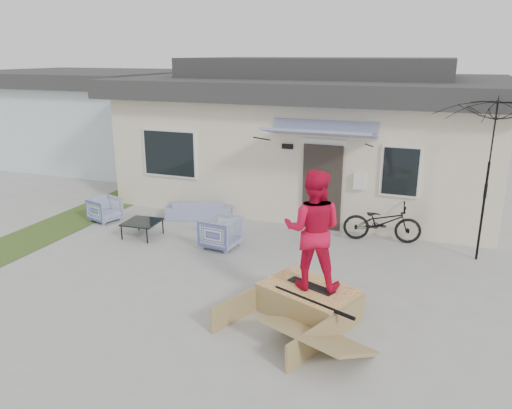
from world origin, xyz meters
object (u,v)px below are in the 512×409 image
(armchair_right, at_px, (220,231))
(bicycle, at_px, (382,218))
(patio_umbrella, at_px, (487,179))
(armchair_left, at_px, (105,208))
(skater, at_px, (313,228))
(skateboard, at_px, (311,285))
(loveseat, at_px, (199,206))
(coffee_table, at_px, (143,229))
(skate_ramp, at_px, (309,301))

(armchair_right, height_order, bicycle, bicycle)
(armchair_right, xyz_separation_m, patio_umbrella, (5.34, 1.30, 1.36))
(armchair_left, height_order, skater, skater)
(skateboard, bearing_deg, skater, 36.23)
(armchair_left, bearing_deg, loveseat, -47.52)
(skater, bearing_deg, loveseat, -51.71)
(armchair_left, distance_m, bicycle, 6.96)
(armchair_right, xyz_separation_m, skateboard, (2.66, -2.20, 0.14))
(armchair_left, bearing_deg, coffee_table, -97.02)
(loveseat, bearing_deg, coffee_table, 51.70)
(armchair_left, xyz_separation_m, bicycle, (6.87, 1.08, 0.22))
(skate_ramp, distance_m, skateboard, 0.28)
(skateboard, bearing_deg, armchair_right, 162.59)
(patio_umbrella, height_order, skateboard, patio_umbrella)
(armchair_left, xyz_separation_m, armchair_right, (3.56, -0.60, 0.04))
(armchair_right, bearing_deg, patio_umbrella, 109.63)
(armchair_right, distance_m, skate_ramp, 3.47)
(loveseat, height_order, bicycle, bicycle)
(armchair_right, relative_size, bicycle, 0.44)
(skate_ramp, xyz_separation_m, skater, (0.02, 0.05, 1.28))
(armchair_right, xyz_separation_m, bicycle, (3.31, 1.68, 0.17))
(coffee_table, bearing_deg, skater, -24.74)
(coffee_table, xyz_separation_m, skater, (4.66, -2.15, 1.34))
(loveseat, distance_m, skate_ramp, 5.63)
(coffee_table, bearing_deg, patio_umbrella, 10.38)
(skater, bearing_deg, armchair_left, -32.09)
(loveseat, distance_m, armchair_right, 2.19)
(armchair_left, bearing_deg, skateboard, -98.49)
(armchair_left, bearing_deg, armchair_right, -83.84)
(loveseat, bearing_deg, skater, 117.39)
(armchair_right, height_order, skater, skater)
(bicycle, distance_m, patio_umbrella, 2.38)
(loveseat, relative_size, bicycle, 0.98)
(loveseat, distance_m, armchair_left, 2.43)
(coffee_table, xyz_separation_m, skateboard, (4.66, -2.15, 0.33))
(patio_umbrella, relative_size, skate_ramp, 1.31)
(bicycle, bearing_deg, patio_umbrella, -108.94)
(skate_ramp, bearing_deg, loveseat, 157.55)
(armchair_right, height_order, skate_ramp, armchair_right)
(armchair_left, distance_m, skate_ramp, 6.82)
(coffee_table, relative_size, skater, 0.40)
(skateboard, bearing_deg, loveseat, 158.31)
(patio_umbrella, bearing_deg, bicycle, 169.38)
(coffee_table, relative_size, bicycle, 0.44)
(armchair_left, xyz_separation_m, skater, (6.21, -2.80, 1.18))
(bicycle, distance_m, skate_ramp, 3.99)
(armchair_left, height_order, skateboard, armchair_left)
(armchair_right, bearing_deg, armchair_left, -93.63)
(loveseat, height_order, skateboard, loveseat)
(armchair_left, height_order, skate_ramp, armchair_left)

